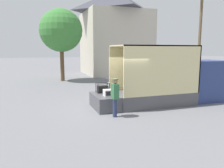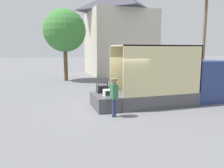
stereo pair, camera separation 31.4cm
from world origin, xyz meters
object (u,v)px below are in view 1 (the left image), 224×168
utility_pole (200,34)px  portable_generator (103,89)px  worker_person (115,94)px  street_tree (61,31)px  box_truck (181,84)px  microwave (109,93)px

utility_pole → portable_generator: bearing=-148.4°
worker_person → utility_pole: (12.57, 9.75, 3.47)m
utility_pole → street_tree: (-13.46, 2.50, 0.15)m
utility_pole → street_tree: utility_pole is taller
box_truck → street_tree: bearing=116.6°
portable_generator → worker_person: (-0.07, -2.05, 0.14)m
microwave → worker_person: size_ratio=0.31×
box_truck → utility_pole: (8.08, 8.25, 3.50)m
microwave → worker_person: (-0.11, -1.16, 0.18)m
worker_person → utility_pole: bearing=37.8°
microwave → utility_pole: bearing=34.6°
portable_generator → street_tree: size_ratio=0.10×
box_truck → utility_pole: 12.07m
box_truck → microwave: (-4.38, -0.34, -0.15)m
utility_pole → microwave: bearing=-145.4°
box_truck → utility_pole: size_ratio=0.75×
street_tree → portable_generator: bearing=-84.6°
box_truck → utility_pole: bearing=45.6°
box_truck → portable_generator: box_truck is taller
microwave → utility_pole: 15.57m
microwave → portable_generator: portable_generator is taller
portable_generator → street_tree: (-0.96, 10.20, 3.76)m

